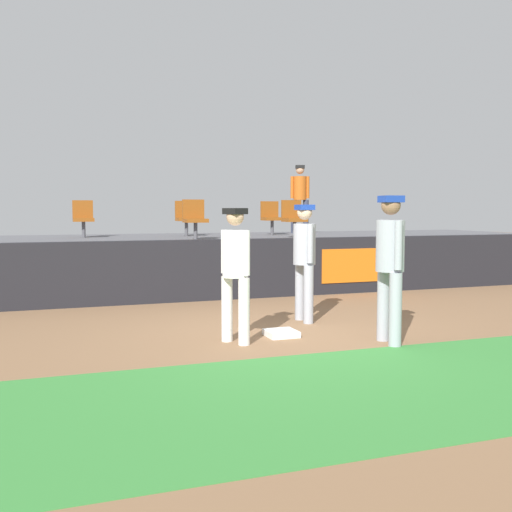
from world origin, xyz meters
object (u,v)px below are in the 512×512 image
object	(u,v)px
first_base	(281,333)
player_fielder_home	(235,266)
seat_back_right	(271,216)
player_runner_visitor	(304,254)
seat_back_left	(83,217)
player_coach_visitor	(390,258)
seat_back_center	(186,216)
seat_front_right	(293,217)
seat_front_center	(195,217)
spectator_hooded	(300,194)

from	to	relation	value
first_base	player_fielder_home	bearing A→B (deg)	-166.70
first_base	seat_back_right	xyz separation A→B (m)	(2.42, 6.66, 1.49)
player_runner_visitor	seat_back_left	size ratio (longest dim) A/B	2.09
player_coach_visitor	seat_back_right	distance (m)	7.63
player_coach_visitor	seat_back_center	bearing A→B (deg)	-167.66
seat_back_left	seat_back_right	size ratio (longest dim) A/B	1.00
seat_back_center	seat_front_right	xyz separation A→B (m)	(2.02, -1.80, 0.00)
seat_front_center	seat_back_right	bearing A→B (deg)	36.81
first_base	seat_back_center	world-z (taller)	seat_back_center
player_coach_visitor	seat_front_center	xyz separation A→B (m)	(-1.10, 5.70, 0.46)
seat_front_right	first_base	bearing A→B (deg)	-114.86
player_runner_visitor	seat_back_right	size ratio (longest dim) A/B	2.09
seat_front_center	seat_back_right	world-z (taller)	same
player_fielder_home	seat_back_left	distance (m)	6.99
player_fielder_home	player_runner_visitor	xyz separation A→B (m)	(1.41, 1.02, 0.04)
seat_back_center	seat_back_right	size ratio (longest dim) A/B	1.00
first_base	seat_back_left	bearing A→B (deg)	107.64
player_runner_visitor	seat_back_right	xyz separation A→B (m)	(1.70, 5.80, 0.51)
seat_front_center	player_coach_visitor	bearing A→B (deg)	-79.04
player_fielder_home	seat_back_right	size ratio (longest dim) A/B	2.03
seat_front_right	spectator_hooded	size ratio (longest dim) A/B	0.46
first_base	player_runner_visitor	distance (m)	1.49
seat_back_left	seat_back_right	world-z (taller)	same
player_fielder_home	player_coach_visitor	size ratio (longest dim) A/B	0.92
player_coach_visitor	seat_back_center	distance (m)	7.57
first_base	player_runner_visitor	xyz separation A→B (m)	(0.72, 0.86, 0.98)
seat_back_center	seat_back_right	world-z (taller)	same
player_fielder_home	seat_front_center	size ratio (longest dim) A/B	2.03
seat_back_left	seat_front_right	bearing A→B (deg)	-22.38
seat_front_right	seat_back_right	bearing A→B (deg)	84.67
player_fielder_home	seat_back_left	size ratio (longest dim) A/B	2.03
seat_back_right	player_runner_visitor	bearing A→B (deg)	-106.35
first_base	spectator_hooded	size ratio (longest dim) A/B	0.22
player_coach_visitor	seat_front_right	xyz separation A→B (m)	(1.13, 5.70, 0.46)
seat_back_center	spectator_hooded	xyz separation A→B (m)	(3.32, 0.78, 0.58)
first_base	spectator_hooded	world-z (taller)	spectator_hooded
first_base	seat_back_center	distance (m)	6.83
seat_back_center	seat_back_right	bearing A→B (deg)	0.00
player_fielder_home	spectator_hooded	distance (m)	8.78
first_base	player_coach_visitor	xyz separation A→B (m)	(1.12, -0.84, 1.04)
seat_back_left	spectator_hooded	distance (m)	5.75
seat_back_left	seat_front_center	size ratio (longest dim) A/B	1.00
seat_back_right	seat_front_right	bearing A→B (deg)	-95.33
seat_back_left	seat_front_center	bearing A→B (deg)	-40.14
player_fielder_home	seat_front_right	size ratio (longest dim) A/B	2.03
seat_front_center	player_runner_visitor	bearing A→B (deg)	-80.04
seat_back_center	seat_front_center	bearing A→B (deg)	-96.93
player_coach_visitor	spectator_hooded	size ratio (longest dim) A/B	1.02
player_coach_visitor	seat_front_right	distance (m)	5.83
player_fielder_home	seat_back_center	xyz separation A→B (m)	(0.93, 6.83, 0.55)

